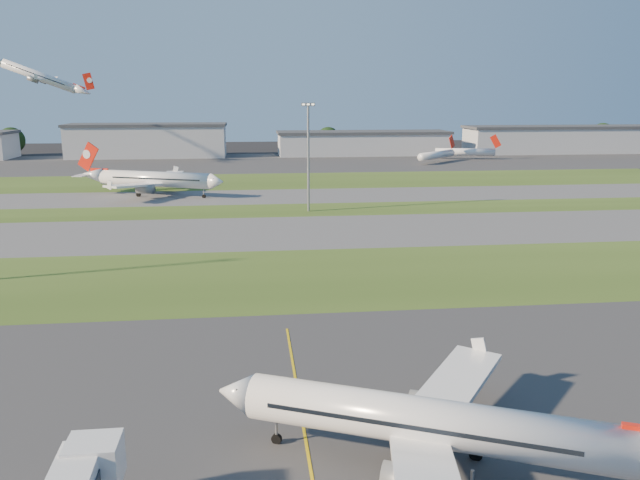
{
  "coord_description": "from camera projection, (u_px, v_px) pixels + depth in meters",
  "views": [
    {
      "loc": [
        1.05,
        -40.3,
        27.2
      ],
      "look_at": [
        10.88,
        46.73,
        7.0
      ],
      "focal_mm": 35.0,
      "sensor_mm": 36.0,
      "label": 1
    }
  ],
  "objects": [
    {
      "name": "hangar_west",
      "position": [
        148.0,
        140.0,
        285.29
      ],
      "size": [
        71.4,
        23.0,
        15.2
      ],
      "color": "#ABADB3",
      "rests_on": "ground"
    },
    {
      "name": "grass_strip_b",
      "position": [
        246.0,
        211.0,
        151.53
      ],
      "size": [
        300.0,
        18.0,
        0.01
      ],
      "primitive_type": "cube",
      "color": "#304818",
      "rests_on": "ground"
    },
    {
      "name": "taxiway_b",
      "position": [
        247.0,
        197.0,
        172.83
      ],
      "size": [
        300.0,
        26.0,
        0.01
      ],
      "primitive_type": "cube",
      "color": "#515154",
      "rests_on": "ground"
    },
    {
      "name": "tree_far_east",
      "position": [
        602.0,
        135.0,
        325.96
      ],
      "size": [
        12.65,
        12.65,
        13.8
      ],
      "color": "black",
      "rests_on": "ground"
    },
    {
      "name": "yellow_line",
      "position": [
        312.0,
        478.0,
        45.56
      ],
      "size": [
        0.25,
        60.0,
        0.02
      ],
      "primitive_type": "cube",
      "color": "gold",
      "rests_on": "ground"
    },
    {
      "name": "airliner_taxiing",
      "position": [
        154.0,
        180.0,
        173.87
      ],
      "size": [
        39.52,
        33.56,
        13.06
      ],
      "rotation": [
        0.0,
        0.0,
        2.75
      ],
      "color": "white",
      "rests_on": "ground"
    },
    {
      "name": "tree_mid_east",
      "position": [
        328.0,
        139.0,
        308.32
      ],
      "size": [
        11.55,
        11.55,
        12.6
      ],
      "color": "black",
      "rests_on": "ground"
    },
    {
      "name": "hangar_far_east",
      "position": [
        563.0,
        139.0,
        307.37
      ],
      "size": [
        96.9,
        23.0,
        13.2
      ],
      "color": "#ABADB3",
      "rests_on": "ground"
    },
    {
      "name": "taxiway_a",
      "position": [
        246.0,
        233.0,
        127.32
      ],
      "size": [
        300.0,
        32.0,
        0.01
      ],
      "primitive_type": "cube",
      "color": "#515154",
      "rests_on": "ground"
    },
    {
      "name": "light_mast_centre",
      "position": [
        308.0,
        150.0,
        147.9
      ],
      "size": [
        3.2,
        0.7,
        25.8
      ],
      "color": "gray",
      "rests_on": "ground"
    },
    {
      "name": "grass_strip_a",
      "position": [
        246.0,
        279.0,
        95.37
      ],
      "size": [
        300.0,
        34.0,
        0.01
      ],
      "primitive_type": "cube",
      "color": "#304818",
      "rests_on": "ground"
    },
    {
      "name": "mini_jet_far",
      "position": [
        465.0,
        152.0,
        276.39
      ],
      "size": [
        28.2,
        9.19,
        9.48
      ],
      "rotation": [
        0.0,
        0.0,
        -0.24
      ],
      "color": "white",
      "rests_on": "ground"
    },
    {
      "name": "tree_east",
      "position": [
        476.0,
        139.0,
        314.73
      ],
      "size": [
        10.45,
        10.45,
        11.4
      ],
      "color": "black",
      "rests_on": "ground"
    },
    {
      "name": "grass_strip_c",
      "position": [
        247.0,
        181.0,
        204.78
      ],
      "size": [
        300.0,
        40.0,
        0.01
      ],
      "primitive_type": "cube",
      "color": "#304818",
      "rests_on": "ground"
    },
    {
      "name": "airliner_departing",
      "position": [
        40.0,
        77.0,
        244.19
      ],
      "size": [
        34.87,
        29.57,
        10.88
      ],
      "rotation": [
        0.0,
        0.0,
        0.03
      ],
      "color": "white"
    },
    {
      "name": "apron_far",
      "position": [
        247.0,
        163.0,
        262.88
      ],
      "size": [
        400.0,
        80.0,
        0.01
      ],
      "primitive_type": "cube",
      "color": "#333335",
      "rests_on": "ground"
    },
    {
      "name": "tree_west",
      "position": [
        12.0,
        140.0,
        292.82
      ],
      "size": [
        12.1,
        12.1,
        13.2
      ],
      "color": "black",
      "rests_on": "ground"
    },
    {
      "name": "hangar_east",
      "position": [
        363.0,
        143.0,
        296.67
      ],
      "size": [
        81.6,
        23.0,
        11.2
      ],
      "color": "#ABADB3",
      "rests_on": "ground"
    },
    {
      "name": "tree_mid_west",
      "position": [
        205.0,
        142.0,
        299.08
      ],
      "size": [
        9.9,
        9.9,
        10.8
      ],
      "color": "black",
      "rests_on": "ground"
    },
    {
      "name": "airliner_parked",
      "position": [
        435.0,
        424.0,
        45.55
      ],
      "size": [
        32.6,
        27.75,
        10.87
      ],
      "rotation": [
        0.0,
        0.0,
        -0.42
      ],
      "color": "white",
      "rests_on": "ground"
    },
    {
      "name": "mini_jet_near",
      "position": [
        437.0,
        155.0,
        261.93
      ],
      "size": [
        21.73,
        21.17,
        9.48
      ],
      "rotation": [
        0.0,
        0.0,
        0.77
      ],
      "color": "white",
      "rests_on": "ground"
    }
  ]
}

